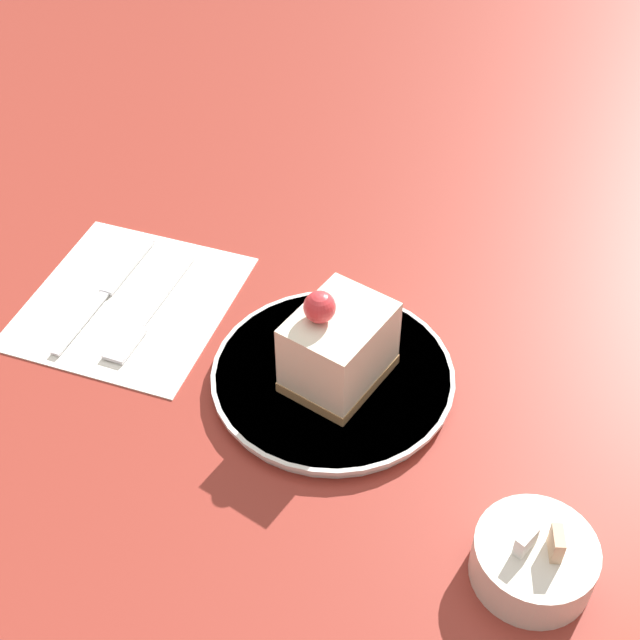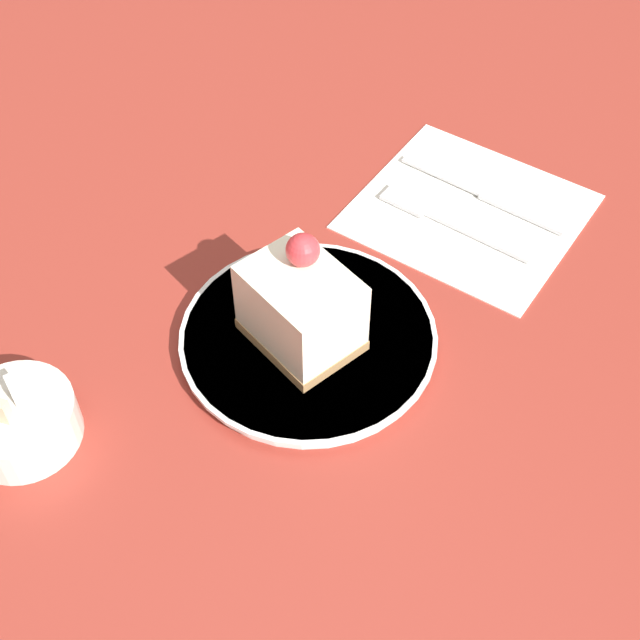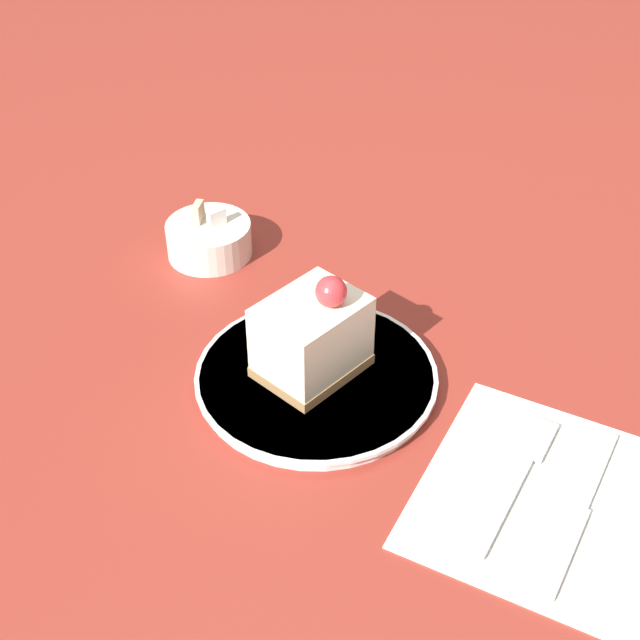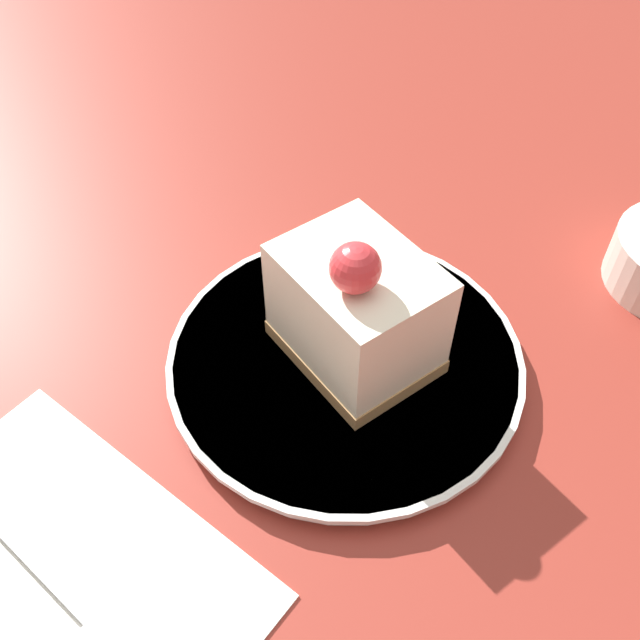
% 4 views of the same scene
% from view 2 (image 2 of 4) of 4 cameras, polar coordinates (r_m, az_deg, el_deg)
% --- Properties ---
extents(ground_plane, '(4.00, 4.00, 0.00)m').
position_cam_2_polar(ground_plane, '(0.77, 0.64, -0.63)').
color(ground_plane, maroon).
extents(plate, '(0.22, 0.22, 0.01)m').
position_cam_2_polar(plate, '(0.75, -0.75, -1.20)').
color(plate, silver).
rests_on(plate, ground_plane).
extents(cake_slice, '(0.09, 0.11, 0.10)m').
position_cam_2_polar(cake_slice, '(0.72, -1.23, 0.86)').
color(cake_slice, '#9E7547').
rests_on(cake_slice, plate).
extents(napkin, '(0.20, 0.21, 0.00)m').
position_cam_2_polar(napkin, '(0.88, 9.47, 6.89)').
color(napkin, white).
rests_on(napkin, ground_plane).
extents(fork, '(0.02, 0.16, 0.00)m').
position_cam_2_polar(fork, '(0.87, 7.83, 6.49)').
color(fork, silver).
rests_on(fork, napkin).
extents(knife, '(0.01, 0.18, 0.00)m').
position_cam_2_polar(knife, '(0.89, 11.26, 7.54)').
color(knife, silver).
rests_on(knife, napkin).
extents(sugar_bowl, '(0.09, 0.09, 0.06)m').
position_cam_2_polar(sugar_bowl, '(0.73, -18.70, -6.16)').
color(sugar_bowl, silver).
rests_on(sugar_bowl, ground_plane).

